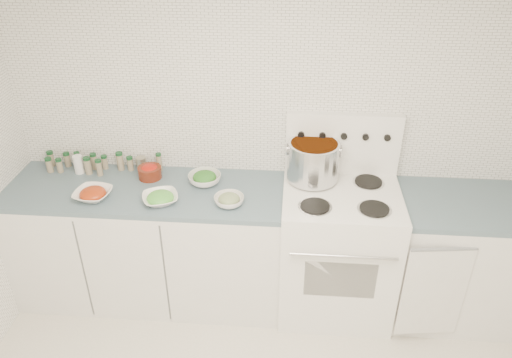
% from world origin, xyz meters
% --- Properties ---
extents(room_walls, '(3.54, 3.04, 2.52)m').
position_xyz_m(room_walls, '(0.00, 0.00, 1.56)').
color(room_walls, white).
rests_on(room_walls, ground).
extents(counter_left, '(1.85, 0.62, 0.90)m').
position_xyz_m(counter_left, '(-0.82, 1.19, 0.45)').
color(counter_left, white).
rests_on(counter_left, ground).
extents(stove, '(0.76, 0.70, 1.36)m').
position_xyz_m(stove, '(0.48, 1.19, 0.50)').
color(stove, white).
rests_on(stove, ground).
extents(counter_right, '(0.89, 0.68, 0.90)m').
position_xyz_m(counter_right, '(1.30, 1.19, 0.45)').
color(counter_right, white).
rests_on(counter_right, ground).
extents(stock_pot, '(0.36, 0.34, 0.26)m').
position_xyz_m(stock_pot, '(0.29, 1.35, 1.09)').
color(stock_pot, silver).
rests_on(stock_pot, stove).
extents(bowl_tomato, '(0.26, 0.26, 0.08)m').
position_xyz_m(bowl_tomato, '(-1.12, 1.05, 0.93)').
color(bowl_tomato, white).
rests_on(bowl_tomato, counter_left).
extents(bowl_snowpea, '(0.29, 0.29, 0.07)m').
position_xyz_m(bowl_snowpea, '(-0.67, 1.04, 0.93)').
color(bowl_snowpea, white).
rests_on(bowl_snowpea, counter_left).
extents(bowl_broccoli, '(0.29, 0.29, 0.09)m').
position_xyz_m(bowl_broccoli, '(-0.43, 1.29, 0.94)').
color(bowl_broccoli, white).
rests_on(bowl_broccoli, counter_left).
extents(bowl_zucchini, '(0.21, 0.21, 0.08)m').
position_xyz_m(bowl_zucchini, '(-0.24, 1.05, 0.94)').
color(bowl_zucchini, white).
rests_on(bowl_zucchini, counter_left).
extents(bowl_pepper, '(0.16, 0.16, 0.10)m').
position_xyz_m(bowl_pepper, '(-0.82, 1.34, 0.95)').
color(bowl_pepper, '#5A1E0F').
rests_on(bowl_pepper, counter_left).
extents(salt_canister, '(0.07, 0.07, 0.13)m').
position_xyz_m(salt_canister, '(-1.33, 1.37, 0.97)').
color(salt_canister, white).
rests_on(salt_canister, counter_left).
extents(tin_can, '(0.09, 0.09, 0.09)m').
position_xyz_m(tin_can, '(-0.91, 1.45, 0.95)').
color(tin_can, gray).
rests_on(tin_can, counter_left).
extents(spice_cluster, '(0.83, 0.15, 0.14)m').
position_xyz_m(spice_cluster, '(-1.25, 1.41, 0.96)').
color(spice_cluster, gray).
rests_on(spice_cluster, counter_left).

